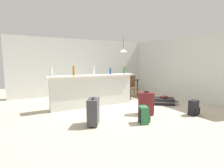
# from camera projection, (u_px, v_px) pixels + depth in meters

# --- Properties ---
(ground_plane) EXTENTS (13.00, 13.00, 0.05)m
(ground_plane) POSITION_uv_depth(u_px,v_px,m) (120.00, 108.00, 5.79)
(ground_plane) COLOR beige
(wall_back) EXTENTS (6.60, 0.10, 2.50)m
(wall_back) POSITION_uv_depth(u_px,v_px,m) (86.00, 67.00, 8.27)
(wall_back) COLOR silver
(wall_back) RESTS_ON ground_plane
(wall_right) EXTENTS (0.10, 6.00, 2.50)m
(wall_right) POSITION_uv_depth(u_px,v_px,m) (179.00, 67.00, 7.36)
(wall_right) COLOR silver
(wall_right) RESTS_ON ground_plane
(partition_half_wall) EXTENTS (2.80, 0.20, 1.01)m
(partition_half_wall) POSITION_uv_depth(u_px,v_px,m) (93.00, 92.00, 5.87)
(partition_half_wall) COLOR silver
(partition_half_wall) RESTS_ON ground_plane
(bar_countertop) EXTENTS (2.96, 0.40, 0.05)m
(bar_countertop) POSITION_uv_depth(u_px,v_px,m) (93.00, 76.00, 5.81)
(bar_countertop) COLOR white
(bar_countertop) RESTS_ON partition_half_wall
(bottle_white) EXTENTS (0.07, 0.07, 0.26)m
(bottle_white) POSITION_uv_depth(u_px,v_px,m) (51.00, 72.00, 5.23)
(bottle_white) COLOR silver
(bottle_white) RESTS_ON bar_countertop
(bottle_amber) EXTENTS (0.07, 0.07, 0.30)m
(bottle_amber) POSITION_uv_depth(u_px,v_px,m) (74.00, 71.00, 5.52)
(bottle_amber) COLOR #9E661E
(bottle_amber) RESTS_ON bar_countertop
(bottle_clear) EXTENTS (0.07, 0.07, 0.28)m
(bottle_clear) POSITION_uv_depth(u_px,v_px,m) (94.00, 70.00, 5.86)
(bottle_clear) COLOR silver
(bottle_clear) RESTS_ON bar_countertop
(bottle_blue) EXTENTS (0.07, 0.07, 0.22)m
(bottle_blue) POSITION_uv_depth(u_px,v_px,m) (110.00, 71.00, 6.01)
(bottle_blue) COLOR #284C89
(bottle_blue) RESTS_ON bar_countertop
(bottle_green) EXTENTS (0.07, 0.07, 0.25)m
(bottle_green) POSITION_uv_depth(u_px,v_px,m) (124.00, 70.00, 6.42)
(bottle_green) COLOR #2D6B38
(bottle_green) RESTS_ON bar_countertop
(dining_table) EXTENTS (1.10, 0.80, 0.74)m
(dining_table) POSITION_uv_depth(u_px,v_px,m) (124.00, 81.00, 7.64)
(dining_table) COLOR #332319
(dining_table) RESTS_ON ground_plane
(dining_chair_near_partition) EXTENTS (0.46, 0.46, 0.93)m
(dining_chair_near_partition) POSITION_uv_depth(u_px,v_px,m) (132.00, 86.00, 7.16)
(dining_chair_near_partition) COLOR #4C331E
(dining_chair_near_partition) RESTS_ON ground_plane
(dining_chair_far_side) EXTENTS (0.46, 0.46, 0.93)m
(dining_chair_far_side) POSITION_uv_depth(u_px,v_px,m) (117.00, 83.00, 8.19)
(dining_chair_far_side) COLOR #4C331E
(dining_chair_far_side) RESTS_ON ground_plane
(pendant_lamp) EXTENTS (0.34, 0.34, 0.66)m
(pendant_lamp) POSITION_uv_depth(u_px,v_px,m) (123.00, 51.00, 7.40)
(pendant_lamp) COLOR black
(suitcase_flat_black) EXTENTS (0.85, 0.82, 0.22)m
(suitcase_flat_black) POSITION_uv_depth(u_px,v_px,m) (164.00, 101.00, 6.25)
(suitcase_flat_black) COLOR black
(suitcase_flat_black) RESTS_ON ground_plane
(suitcase_upright_maroon) EXTENTS (0.49, 0.47, 0.67)m
(suitcase_upright_maroon) POSITION_uv_depth(u_px,v_px,m) (146.00, 103.00, 5.03)
(suitcase_upright_maroon) COLOR maroon
(suitcase_upright_maroon) RESTS_ON ground_plane
(backpack_green) EXTENTS (0.31, 0.33, 0.42)m
(backpack_green) POSITION_uv_depth(u_px,v_px,m) (144.00, 115.00, 4.31)
(backpack_green) COLOR #286B3D
(backpack_green) RESTS_ON ground_plane
(backpack_black) EXTENTS (0.31, 0.28, 0.42)m
(backpack_black) POSITION_uv_depth(u_px,v_px,m) (194.00, 108.00, 4.97)
(backpack_black) COLOR black
(backpack_black) RESTS_ON ground_plane
(suitcase_upright_charcoal) EXTENTS (0.44, 0.50, 0.67)m
(suitcase_upright_charcoal) POSITION_uv_depth(u_px,v_px,m) (93.00, 111.00, 4.17)
(suitcase_upright_charcoal) COLOR #38383D
(suitcase_upright_charcoal) RESTS_ON ground_plane
(book_stack) EXTENTS (0.27, 0.19, 0.06)m
(book_stack) POSITION_uv_depth(u_px,v_px,m) (164.00, 97.00, 6.26)
(book_stack) COLOR black
(book_stack) RESTS_ON suitcase_flat_black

